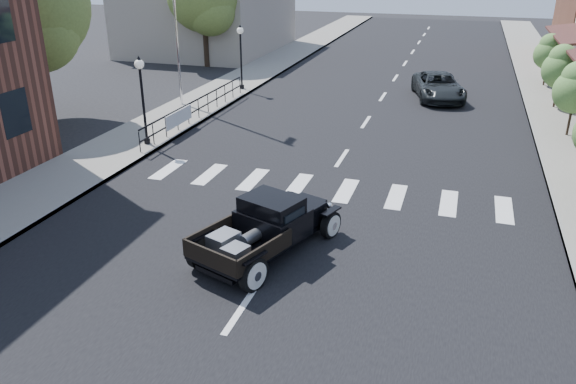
% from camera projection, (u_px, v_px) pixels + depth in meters
% --- Properties ---
extents(ground, '(120.00, 120.00, 0.00)m').
position_uv_depth(ground, '(284.00, 245.00, 14.77)').
color(ground, black).
rests_on(ground, ground).
extents(road, '(14.00, 80.00, 0.02)m').
position_uv_depth(road, '(377.00, 106.00, 27.90)').
color(road, black).
rests_on(road, ground).
extents(road_markings, '(12.00, 60.00, 0.06)m').
position_uv_depth(road_markings, '(357.00, 135.00, 23.53)').
color(road_markings, silver).
rests_on(road_markings, ground).
extents(sidewalk_left, '(3.00, 80.00, 0.15)m').
position_uv_depth(sidewalk_left, '(220.00, 93.00, 30.23)').
color(sidewalk_left, gray).
rests_on(sidewalk_left, ground).
extents(sidewalk_right, '(3.00, 80.00, 0.15)m').
position_uv_depth(sidewalk_right, '(563.00, 119.00, 25.53)').
color(sidewalk_right, gray).
rests_on(sidewalk_right, ground).
extents(low_building_left, '(10.00, 12.00, 5.00)m').
position_uv_depth(low_building_left, '(209.00, 17.00, 42.45)').
color(low_building_left, gray).
rests_on(low_building_left, ground).
extents(railing, '(0.08, 10.00, 1.00)m').
position_uv_depth(railing, '(198.00, 107.00, 25.29)').
color(railing, black).
rests_on(railing, sidewalk_left).
extents(banner, '(0.04, 2.20, 0.60)m').
position_uv_depth(banner, '(179.00, 123.00, 23.59)').
color(banner, silver).
rests_on(banner, sidewalk_left).
extents(lamp_post_b, '(0.36, 0.36, 3.40)m').
position_uv_depth(lamp_post_b, '(143.00, 101.00, 21.39)').
color(lamp_post_b, black).
rests_on(lamp_post_b, sidewalk_left).
extents(lamp_post_c, '(0.36, 0.36, 3.40)m').
position_uv_depth(lamp_post_c, '(241.00, 57.00, 30.15)').
color(lamp_post_c, black).
rests_on(lamp_post_c, sidewalk_left).
extents(big_tree_near, '(5.22, 5.22, 7.66)m').
position_uv_depth(big_tree_near, '(32.00, 34.00, 24.13)').
color(big_tree_near, '#566A2D').
rests_on(big_tree_near, ground).
extents(big_tree_far, '(4.67, 4.67, 6.86)m').
position_uv_depth(big_tree_far, '(204.00, 13.00, 36.13)').
color(big_tree_far, '#566A2D').
rests_on(big_tree_far, ground).
extents(small_tree_c, '(1.74, 1.74, 2.90)m').
position_uv_depth(small_tree_c, '(574.00, 100.00, 22.53)').
color(small_tree_c, '#4A7435').
rests_on(small_tree_c, sidewalk_right).
extents(small_tree_d, '(1.72, 1.72, 2.87)m').
position_uv_depth(small_tree_d, '(559.00, 77.00, 26.66)').
color(small_tree_d, '#4A7435').
rests_on(small_tree_d, sidewalk_right).
extents(small_tree_e, '(1.64, 1.64, 2.73)m').
position_uv_depth(small_tree_e, '(548.00, 61.00, 31.11)').
color(small_tree_e, '#4A7435').
rests_on(small_tree_e, sidewalk_right).
extents(hotrod_pickup, '(3.42, 4.82, 1.52)m').
position_uv_depth(hotrod_pickup, '(267.00, 226.00, 14.08)').
color(hotrod_pickup, black).
rests_on(hotrod_pickup, ground).
extents(second_car, '(3.27, 5.14, 1.32)m').
position_uv_depth(second_car, '(438.00, 86.00, 29.01)').
color(second_car, black).
rests_on(second_car, ground).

